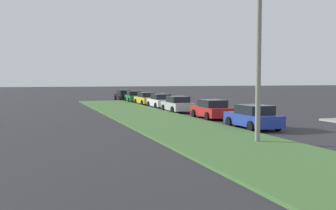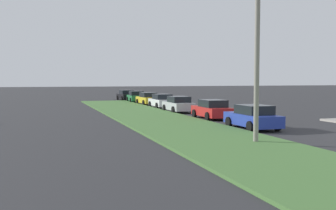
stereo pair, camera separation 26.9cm
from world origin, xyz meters
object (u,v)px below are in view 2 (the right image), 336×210
(parked_car_blue, at_px, (253,117))
(parked_car_black, at_px, (126,95))
(parked_car_silver, at_px, (178,104))
(parked_car_red, at_px, (212,109))
(parked_car_yellow, at_px, (148,99))
(streetlight, at_px, (264,50))
(parked_car_green, at_px, (136,97))
(parked_car_white, at_px, (162,101))

(parked_car_blue, height_order, parked_car_black, same)
(parked_car_silver, bearing_deg, parked_car_red, -176.03)
(parked_car_blue, xyz_separation_m, parked_car_black, (35.39, 0.49, 0.00))
(parked_car_yellow, xyz_separation_m, parked_car_black, (10.98, 0.36, 0.00))
(streetlight, bearing_deg, parked_car_silver, -6.71)
(streetlight, bearing_deg, parked_car_red, -12.52)
(parked_car_black, bearing_deg, parked_car_green, 179.76)
(parked_car_blue, relative_size, parked_car_green, 0.98)
(parked_car_blue, bearing_deg, parked_car_yellow, -0.12)
(parked_car_silver, relative_size, parked_car_yellow, 0.99)
(parked_car_silver, bearing_deg, parked_car_green, 0.23)
(parked_car_blue, xyz_separation_m, parked_car_white, (18.97, 0.06, 0.00))
(parked_car_blue, bearing_deg, streetlight, 154.57)
(parked_car_white, bearing_deg, streetlight, 174.31)
(parked_car_red, bearing_deg, parked_car_green, 1.81)
(parked_car_silver, xyz_separation_m, parked_car_white, (5.85, -0.18, 0.00))
(parked_car_black, bearing_deg, parked_car_blue, 178.15)
(parked_car_red, bearing_deg, parked_car_blue, 178.93)
(parked_car_blue, height_order, parked_car_white, same)
(parked_car_white, relative_size, parked_car_black, 0.98)
(parked_car_white, height_order, parked_car_black, same)
(parked_car_white, xyz_separation_m, streetlight, (-24.09, 2.33, 3.67))
(parked_car_black, bearing_deg, parked_car_white, 178.86)
(parked_car_yellow, relative_size, parked_car_green, 0.99)
(parked_car_black, bearing_deg, parked_car_yellow, 179.23)
(parked_car_red, bearing_deg, parked_car_yellow, 1.73)
(parked_car_yellow, relative_size, streetlight, 0.58)
(parked_car_silver, distance_m, parked_car_black, 22.27)
(parked_car_silver, relative_size, parked_car_black, 0.98)
(parked_car_blue, distance_m, parked_car_red, 6.54)
(parked_car_yellow, bearing_deg, parked_car_red, 178.89)
(parked_car_silver, bearing_deg, parked_car_black, 0.79)
(parked_car_black, relative_size, streetlight, 0.58)
(parked_car_green, distance_m, streetlight, 35.42)
(parked_car_blue, height_order, parked_car_green, same)
(parked_car_silver, height_order, streetlight, streetlight)
(streetlight, bearing_deg, parked_car_yellow, -4.38)
(parked_car_red, xyz_separation_m, parked_car_black, (28.86, 0.69, 0.00))
(parked_car_red, distance_m, parked_car_white, 12.44)
(parked_car_silver, bearing_deg, parked_car_blue, -178.80)
(parked_car_red, height_order, parked_car_green, same)
(parked_car_white, bearing_deg, parked_car_blue, -179.99)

